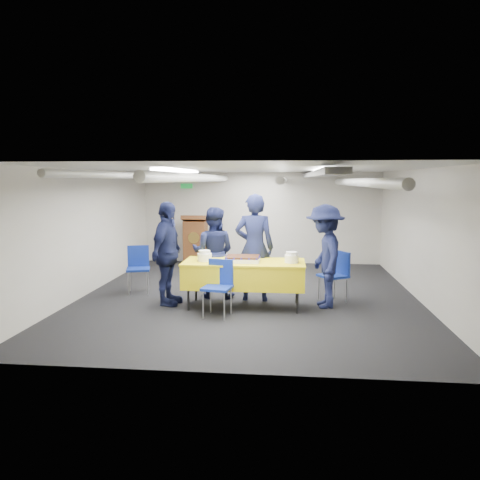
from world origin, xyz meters
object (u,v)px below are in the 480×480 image
object	(u,v)px
serving_table	(244,274)
chair_near	(219,282)
podium	(196,240)
chair_right	(337,271)
sailor_b	(213,252)
sailor_a	(254,247)
sheet_cake	(243,259)
sailor_c	(167,254)
sailor_d	(325,256)
chair_left	(138,264)

from	to	relation	value
serving_table	chair_near	size ratio (longest dim) A/B	2.30
serving_table	podium	world-z (taller)	podium
chair_right	sailor_b	distance (m)	2.21
podium	chair_near	world-z (taller)	podium
serving_table	sailor_b	size ratio (longest dim) A/B	1.23
serving_table	sailor_a	bearing A→B (deg)	73.38
chair_right	sheet_cake	bearing A→B (deg)	-159.51
podium	sailor_c	xyz separation A→B (m)	(0.27, -3.80, 0.26)
sailor_b	podium	bearing A→B (deg)	-68.59
serving_table	sailor_d	size ratio (longest dim) A/B	1.17
chair_near	chair_left	bearing A→B (deg)	141.72
podium	sailor_a	bearing A→B (deg)	-62.94
chair_near	sailor_d	distance (m)	1.83
sailor_a	sailor_c	xyz separation A→B (m)	(-1.44, -0.44, -0.06)
chair_left	sailor_d	world-z (taller)	sailor_d
chair_near	sailor_b	distance (m)	1.19
chair_right	sailor_d	distance (m)	0.58
sheet_cake	sailor_a	world-z (taller)	sailor_a
sailor_b	sailor_c	world-z (taller)	sailor_c
serving_table	chair_left	world-z (taller)	chair_left
chair_left	sailor_a	bearing A→B (deg)	-10.11
sheet_cake	sailor_c	distance (m)	1.29
podium	serving_table	bearing A→B (deg)	-67.55
chair_left	serving_table	bearing A→B (deg)	-22.34
chair_left	sailor_b	xyz separation A→B (m)	(1.47, -0.24, 0.28)
podium	sailor_c	bearing A→B (deg)	-85.87
sheet_cake	chair_near	xyz separation A→B (m)	(-0.33, -0.47, -0.29)
chair_near	chair_right	bearing A→B (deg)	29.07
podium	chair_left	xyz separation A→B (m)	(-0.51, -2.96, -0.08)
serving_table	sailor_c	bearing A→B (deg)	179.20
serving_table	sailor_d	distance (m)	1.37
chair_right	sailor_a	world-z (taller)	sailor_a
chair_left	sailor_c	size ratio (longest dim) A/B	0.50
sheet_cake	podium	xyz separation A→B (m)	(-1.56, 3.86, -0.20)
podium	chair_near	xyz separation A→B (m)	(1.23, -4.33, -0.08)
sheet_cake	chair_left	xyz separation A→B (m)	(-2.07, 0.90, -0.29)
sheet_cake	sailor_d	xyz separation A→B (m)	(1.35, 0.18, 0.04)
podium	sailor_d	xyz separation A→B (m)	(2.90, -3.68, 0.24)
chair_near	podium	bearing A→B (deg)	105.86
serving_table	sailor_c	distance (m)	1.34
podium	sailor_a	xyz separation A→B (m)	(1.71, -3.36, 0.32)
serving_table	chair_near	world-z (taller)	chair_near
chair_left	sailor_d	distance (m)	3.50
podium	chair_left	world-z (taller)	podium
sailor_a	sailor_d	size ratio (longest dim) A/B	1.09
chair_near	sailor_c	xyz separation A→B (m)	(-0.96, 0.53, 0.34)
sheet_cake	sailor_c	xyz separation A→B (m)	(-1.28, 0.06, 0.06)
sheet_cake	chair_near	size ratio (longest dim) A/B	0.65
chair_right	chair_left	size ratio (longest dim) A/B	1.00
sheet_cake	sailor_a	size ratio (longest dim) A/B	0.30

